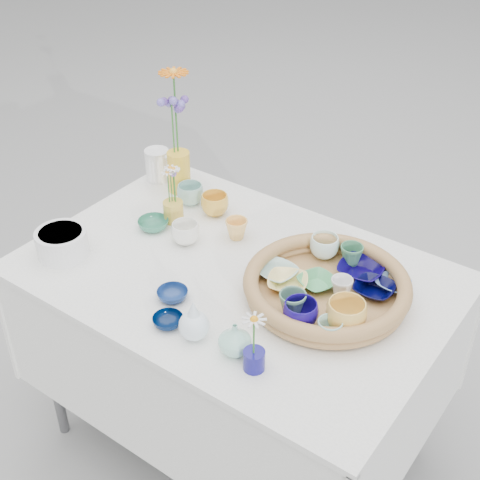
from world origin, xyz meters
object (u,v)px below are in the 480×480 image
Objects in this scene: bud_vase_seafoam at (235,339)px; display_table at (237,439)px; wicker_tray at (327,288)px; tall_vase_yellow at (179,172)px.

display_table is at bearing 125.70° from bud_vase_seafoam.
display_table is at bearing -169.88° from wicker_tray.
display_table is 0.85m from wicker_tray.
display_table is 8.37× the size of tall_vase_yellow.
display_table is at bearing -31.34° from tall_vase_yellow.
bud_vase_seafoam is at bearing -54.30° from display_table.
tall_vase_yellow is at bearing 148.66° from display_table.
wicker_tray is 0.77m from tall_vase_yellow.
wicker_tray is at bearing 10.12° from display_table.
wicker_tray is 5.28× the size of bud_vase_seafoam.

